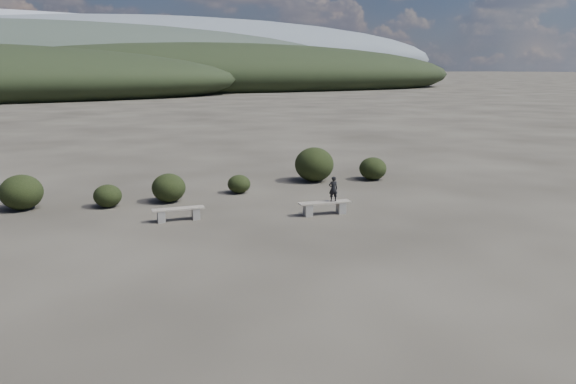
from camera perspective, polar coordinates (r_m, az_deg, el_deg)
ground at (r=14.09m, az=5.70°, el=-7.22°), size 1200.00×1200.00×0.00m
bench_left at (r=18.09m, az=-11.06°, el=-2.11°), size 1.66×0.51×0.41m
bench_right at (r=18.51m, az=3.74°, el=-1.51°), size 1.78×0.63×0.44m
seated_person at (r=18.48m, az=4.62°, el=0.32°), size 0.34×0.25×0.84m
shrub_a at (r=20.45m, az=-17.85°, el=-0.37°), size 0.97×0.97×0.79m
shrub_b at (r=20.64m, az=-12.03°, el=0.42°), size 1.21×1.21×1.03m
shrub_c at (r=21.74m, az=-5.00°, el=0.82°), size 0.89×0.89×0.71m
shrub_d at (r=23.90m, az=2.68°, el=2.82°), size 1.66×1.66×1.45m
shrub_e at (r=24.50m, az=8.62°, el=2.37°), size 1.17×1.17×0.98m
shrub_f at (r=21.14m, az=-25.46°, el=-0.02°), size 1.42×1.42×1.20m
mountain_ridges at (r=350.45m, az=-26.00°, el=12.26°), size 500.00×400.00×56.00m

